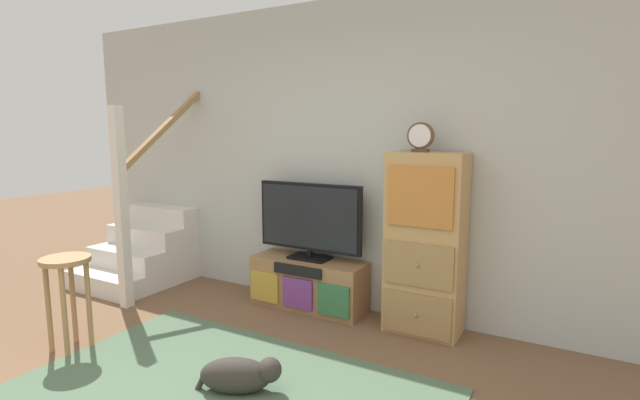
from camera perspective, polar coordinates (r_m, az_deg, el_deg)
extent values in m
cube|color=#B2B7B2|center=(4.20, 3.95, 5.12)|extent=(6.40, 0.12, 2.70)
cube|color=#997047|center=(4.33, -1.36, -10.00)|extent=(1.05, 0.36, 0.45)
cube|color=#B79333|center=(4.37, -6.70, -10.36)|extent=(0.30, 0.02, 0.27)
cube|color=#70387F|center=(4.18, -2.73, -11.18)|extent=(0.30, 0.02, 0.27)
cube|color=#337042|center=(4.02, 1.61, -12.02)|extent=(0.30, 0.02, 0.27)
cube|color=black|center=(4.12, -2.75, -8.50)|extent=(0.47, 0.02, 0.09)
cube|color=black|center=(4.27, -1.24, -6.93)|extent=(0.36, 0.22, 0.02)
cylinder|color=black|center=(4.26, -1.24, -6.39)|extent=(0.05, 0.05, 0.06)
cube|color=black|center=(4.19, -1.25, -2.03)|extent=(1.01, 0.05, 0.60)
cube|color=black|center=(4.17, -1.46, -2.09)|extent=(0.96, 0.01, 0.55)
cube|color=tan|center=(3.79, 12.60, -5.18)|extent=(0.58, 0.34, 1.42)
cube|color=#9C7949|center=(3.78, 11.53, -13.40)|extent=(0.53, 0.02, 0.33)
sphere|color=olive|center=(3.76, 11.44, -13.50)|extent=(0.03, 0.03, 0.03)
cube|color=#9C7949|center=(3.65, 11.71, -7.69)|extent=(0.53, 0.02, 0.33)
sphere|color=olive|center=(3.64, 11.62, -7.76)|extent=(0.03, 0.03, 0.03)
cube|color=#BC7533|center=(3.55, 11.96, 0.36)|extent=(0.49, 0.02, 0.45)
cube|color=#4C3823|center=(3.69, 11.99, 5.86)|extent=(0.12, 0.08, 0.02)
cylinder|color=brown|center=(3.68, 12.04, 7.60)|extent=(0.20, 0.04, 0.20)
cylinder|color=silver|center=(3.66, 11.92, 7.60)|extent=(0.17, 0.01, 0.17)
cube|color=silver|center=(5.18, -24.60, -9.14)|extent=(0.90, 0.26, 0.19)
cube|color=silver|center=(5.30, -22.38, -7.54)|extent=(0.90, 0.26, 0.38)
cube|color=silver|center=(5.43, -20.28, -6.01)|extent=(0.90, 0.26, 0.57)
cube|color=silver|center=(5.58, -18.29, -4.54)|extent=(0.90, 0.26, 0.76)
cube|color=silver|center=(5.73, -16.42, -3.14)|extent=(0.90, 0.26, 0.95)
cube|color=silver|center=(4.53, -22.82, -1.00)|extent=(0.09, 0.09, 1.80)
cube|color=#9E7547|center=(4.90, -17.29, 9.34)|extent=(0.06, 1.33, 0.99)
cylinder|color=#A37A4C|center=(3.97, -29.91, -11.24)|extent=(0.04, 0.04, 0.66)
cylinder|color=#A37A4C|center=(3.82, -28.44, -11.90)|extent=(0.04, 0.04, 0.66)
cylinder|color=#A37A4C|center=(4.06, -27.61, -10.64)|extent=(0.04, 0.04, 0.66)
cylinder|color=#A37A4C|center=(3.92, -26.09, -11.25)|extent=(0.04, 0.04, 0.66)
cylinder|color=#A37A4C|center=(3.85, -28.37, -6.36)|extent=(0.34, 0.34, 0.03)
ellipsoid|color=#332D28|center=(3.11, -10.13, -20.11)|extent=(0.48, 0.37, 0.22)
sphere|color=#332D28|center=(3.05, -6.11, -19.70)|extent=(0.15, 0.15, 0.15)
cylinder|color=#332D28|center=(3.18, -14.00, -20.23)|extent=(0.11, 0.08, 0.16)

